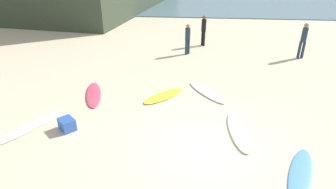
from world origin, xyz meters
TOP-DOWN VIEW (x-y plane):
  - ground_plane at (0.00, 0.00)m, footprint 120.00×120.00m
  - surfboard_0 at (-4.24, 2.86)m, footprint 1.28×2.35m
  - surfboard_1 at (1.06, 0.85)m, footprint 0.74×2.32m
  - surfboard_2 at (-5.42, 0.46)m, footprint 1.56×2.47m
  - surfboard_3 at (2.33, -0.98)m, footprint 1.37×2.34m
  - surfboard_4 at (-1.51, 3.00)m, footprint 1.71×1.84m
  - surfboard_5 at (0.14, 3.51)m, footprint 1.68×2.13m
  - beachgoer_near at (-0.81, 8.43)m, footprint 0.39×0.39m
  - beachgoer_mid at (0.08, 10.23)m, footprint 0.37×0.37m
  - beachgoer_far at (5.21, 8.34)m, footprint 0.34×0.30m
  - beach_cooler at (-4.22, 0.44)m, footprint 0.64×0.64m

SIDE VIEW (x-z plane):
  - ground_plane at x=0.00m, z-range 0.00..0.00m
  - surfboard_3 at x=2.33m, z-range 0.00..0.06m
  - surfboard_2 at x=-5.42m, z-range 0.00..0.06m
  - surfboard_5 at x=0.14m, z-range 0.00..0.07m
  - surfboard_4 at x=-1.51m, z-range 0.00..0.08m
  - surfboard_0 at x=-4.24m, z-range 0.00..0.08m
  - surfboard_1 at x=1.06m, z-range 0.00..0.08m
  - beach_cooler at x=-4.22m, z-range 0.00..0.37m
  - beachgoer_near at x=-0.81m, z-range 0.09..1.75m
  - beachgoer_mid at x=0.08m, z-range 0.11..1.92m
  - beachgoer_far at x=5.21m, z-range 0.12..1.98m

